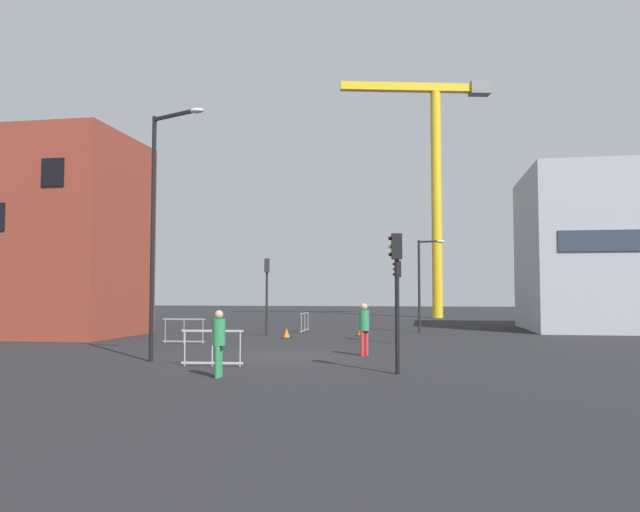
# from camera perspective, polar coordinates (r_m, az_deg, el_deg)

# --- Properties ---
(ground) EXTENTS (160.00, 160.00, 0.00)m
(ground) POSITION_cam_1_polar(r_m,az_deg,el_deg) (21.91, -3.10, -9.09)
(ground) COLOR black
(brick_building) EXTENTS (9.64, 6.81, 10.06)m
(brick_building) POSITION_cam_1_polar(r_m,az_deg,el_deg) (34.92, -24.32, 1.60)
(brick_building) COLOR brown
(brick_building) RESTS_ON ground
(office_block) EXTENTS (11.64, 9.44, 9.28)m
(office_block) POSITION_cam_1_polar(r_m,az_deg,el_deg) (40.56, 26.39, 0.45)
(office_block) COLOR #A8AAB2
(office_block) RESTS_ON ground
(construction_crane) EXTENTS (13.26, 3.86, 20.91)m
(construction_crane) POSITION_cam_1_polar(r_m,az_deg,el_deg) (56.42, 10.41, 8.31)
(construction_crane) COLOR yellow
(construction_crane) RESTS_ON ground
(streetlamp_tall) EXTENTS (2.03, 0.96, 7.91)m
(streetlamp_tall) POSITION_cam_1_polar(r_m,az_deg,el_deg) (20.61, -14.53, 3.68)
(streetlamp_tall) COLOR black
(streetlamp_tall) RESTS_ON ground
(streetlamp_short) EXTENTS (1.45, 0.51, 5.07)m
(streetlamp_short) POSITION_cam_1_polar(r_m,az_deg,el_deg) (34.52, 9.39, -1.84)
(streetlamp_short) COLOR #232326
(streetlamp_short) RESTS_ON ground
(traffic_light_crosswalk) EXTENTS (0.38, 0.27, 3.79)m
(traffic_light_crosswalk) POSITION_cam_1_polar(r_m,az_deg,el_deg) (17.01, 7.02, -2.09)
(traffic_light_crosswalk) COLOR black
(traffic_light_crosswalk) RESTS_ON ground
(traffic_light_corner) EXTENTS (0.32, 0.39, 3.93)m
(traffic_light_corner) POSITION_cam_1_polar(r_m,az_deg,el_deg) (31.94, -4.88, -2.54)
(traffic_light_corner) COLOR #232326
(traffic_light_corner) RESTS_ON ground
(traffic_light_verge) EXTENTS (0.37, 0.25, 3.55)m
(traffic_light_verge) POSITION_cam_1_polar(r_m,az_deg,el_deg) (27.13, 7.12, -2.87)
(traffic_light_verge) COLOR black
(traffic_light_verge) RESTS_ON ground
(pedestrian_walking) EXTENTS (0.34, 0.34, 1.81)m
(pedestrian_walking) POSITION_cam_1_polar(r_m,az_deg,el_deg) (21.87, 4.07, -6.31)
(pedestrian_walking) COLOR red
(pedestrian_walking) RESTS_ON ground
(pedestrian_waiting) EXTENTS (0.34, 0.34, 1.73)m
(pedestrian_waiting) POSITION_cam_1_polar(r_m,az_deg,el_deg) (16.44, -9.24, -7.44)
(pedestrian_waiting) COLOR #2D844C
(pedestrian_waiting) RESTS_ON ground
(safety_barrier_front) EXTENTS (1.87, 0.20, 1.08)m
(safety_barrier_front) POSITION_cam_1_polar(r_m,az_deg,el_deg) (19.00, -9.82, -8.23)
(safety_barrier_front) COLOR #B2B5BA
(safety_barrier_front) RESTS_ON ground
(safety_barrier_rear) EXTENTS (0.13, 2.54, 1.08)m
(safety_barrier_rear) POSITION_cam_1_polar(r_m,az_deg,el_deg) (34.64, -1.40, -6.05)
(safety_barrier_rear) COLOR #9EA0A5
(safety_barrier_rear) RESTS_ON ground
(safety_barrier_mid_span) EXTENTS (1.86, 0.15, 1.08)m
(safety_barrier_mid_span) POSITION_cam_1_polar(r_m,az_deg,el_deg) (27.53, -12.33, -6.68)
(safety_barrier_mid_span) COLOR gray
(safety_barrier_mid_span) RESTS_ON ground
(traffic_cone_on_verge) EXTENTS (0.53, 0.53, 0.54)m
(traffic_cone_on_verge) POSITION_cam_1_polar(r_m,az_deg,el_deg) (32.01, 3.78, -6.84)
(traffic_cone_on_verge) COLOR black
(traffic_cone_on_verge) RESTS_ON ground
(traffic_cone_by_barrier) EXTENTS (0.46, 0.46, 0.46)m
(traffic_cone_by_barrier) POSITION_cam_1_polar(r_m,az_deg,el_deg) (30.37, -3.08, -7.10)
(traffic_cone_by_barrier) COLOR black
(traffic_cone_by_barrier) RESTS_ON ground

